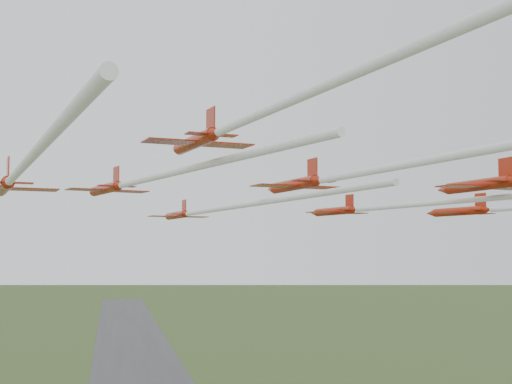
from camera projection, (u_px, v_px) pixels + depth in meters
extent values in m
cube|color=#38383A|center=(141.00, 379.00, 268.81)|extent=(38.00, 900.00, 0.04)
cylinder|color=#B3240D|center=(177.00, 215.00, 102.09)|extent=(2.67, 8.13, 1.05)
cone|color=#B3240D|center=(167.00, 217.00, 106.57)|extent=(1.37, 1.89, 1.05)
cone|color=#B3240D|center=(186.00, 214.00, 97.86)|extent=(1.16, 1.31, 0.95)
ellipsoid|color=black|center=(173.00, 213.00, 103.86)|extent=(0.57, 0.97, 0.30)
cube|color=#B3240D|center=(178.00, 217.00, 101.37)|extent=(8.70, 4.12, 0.10)
cube|color=#B3240D|center=(184.00, 214.00, 98.69)|extent=(3.96, 1.89, 0.08)
cube|color=#B3240D|center=(184.00, 207.00, 98.95)|extent=(0.44, 1.70, 1.90)
cylinder|color=silver|center=(260.00, 203.00, 74.64)|extent=(10.67, 48.74, 0.57)
cylinder|color=#B3240D|center=(105.00, 189.00, 80.87)|extent=(3.76, 8.66, 1.13)
cone|color=#B3240D|center=(92.00, 192.00, 85.47)|extent=(1.64, 2.11, 1.13)
cone|color=#B3240D|center=(120.00, 185.00, 76.55)|extent=(1.36, 1.49, 1.03)
ellipsoid|color=black|center=(100.00, 187.00, 82.69)|extent=(0.71, 1.06, 0.33)
cube|color=#B3240D|center=(108.00, 191.00, 80.14)|extent=(9.43, 5.32, 0.10)
cube|color=#B3240D|center=(117.00, 186.00, 77.39)|extent=(4.29, 2.44, 0.08)
cube|color=#B3240D|center=(116.00, 176.00, 77.66)|extent=(0.67, 1.79, 2.06)
cylinder|color=silver|center=(199.00, 166.00, 58.86)|extent=(12.75, 37.86, 0.62)
cylinder|color=#B3240D|center=(334.00, 211.00, 91.65)|extent=(3.21, 7.80, 1.01)
cone|color=#B3240D|center=(314.00, 213.00, 95.83)|extent=(1.45, 1.88, 1.01)
cone|color=#B3240D|center=(355.00, 209.00, 87.72)|extent=(1.20, 1.32, 0.92)
ellipsoid|color=black|center=(326.00, 209.00, 93.30)|extent=(0.62, 0.95, 0.30)
cube|color=#B3240D|center=(337.00, 213.00, 90.98)|extent=(8.46, 4.61, 0.09)
cube|color=#B3240D|center=(350.00, 210.00, 88.49)|extent=(3.85, 2.11, 0.07)
cube|color=#B3240D|center=(350.00, 202.00, 88.73)|extent=(0.56, 1.62, 1.84)
cylinder|color=silver|center=(471.00, 200.00, 70.53)|extent=(11.39, 36.64, 0.55)
cylinder|color=#B3240D|center=(4.00, 186.00, 58.51)|extent=(2.69, 8.12, 1.05)
cone|color=#B3240D|center=(0.00, 191.00, 62.99)|extent=(1.38, 1.89, 1.05)
cone|color=#B3240D|center=(9.00, 182.00, 54.30)|extent=(1.17, 1.31, 0.95)
ellipsoid|color=black|center=(3.00, 184.00, 60.28)|extent=(0.58, 0.97, 0.30)
cube|color=#B3240D|center=(5.00, 189.00, 57.80)|extent=(8.69, 4.15, 0.10)
cube|color=#B3240D|center=(8.00, 183.00, 55.12)|extent=(3.95, 1.90, 0.08)
cube|color=#B3240D|center=(8.00, 169.00, 55.38)|extent=(0.45, 1.69, 1.90)
cylinder|color=silver|center=(37.00, 151.00, 37.22)|extent=(8.06, 35.62, 0.57)
cylinder|color=#B3240D|center=(294.00, 185.00, 75.54)|extent=(3.22, 9.49, 1.22)
cone|color=#B3240D|center=(271.00, 189.00, 80.76)|extent=(1.62, 2.22, 1.22)
cone|color=#B3240D|center=(319.00, 180.00, 70.63)|extent=(1.37, 1.54, 1.11)
ellipsoid|color=black|center=(285.00, 182.00, 77.61)|extent=(0.68, 1.13, 0.36)
cube|color=#B3240D|center=(298.00, 187.00, 74.71)|extent=(10.18, 4.92, 0.11)
cube|color=#B3240D|center=(313.00, 181.00, 71.59)|extent=(4.63, 2.26, 0.09)
cube|color=#B3240D|center=(312.00, 169.00, 71.89)|extent=(0.54, 1.98, 2.22)
cylinder|color=silver|center=(441.00, 158.00, 53.37)|extent=(8.51, 35.92, 0.67)
cylinder|color=#B3240D|center=(459.00, 211.00, 84.98)|extent=(3.35, 7.83, 1.02)
cone|color=#B3240D|center=(431.00, 213.00, 89.15)|extent=(1.48, 1.90, 1.02)
cone|color=#B3240D|center=(488.00, 210.00, 81.06)|extent=(1.22, 1.34, 0.93)
ellipsoid|color=black|center=(448.00, 209.00, 86.63)|extent=(0.64, 0.96, 0.30)
cube|color=#B3240D|center=(463.00, 213.00, 84.32)|extent=(8.51, 4.76, 0.09)
cube|color=#B3240D|center=(482.00, 210.00, 81.83)|extent=(3.87, 2.18, 0.07)
cube|color=#B3240D|center=(480.00, 201.00, 82.08)|extent=(0.59, 1.62, 1.86)
cylinder|color=#B3240D|center=(195.00, 142.00, 55.55)|extent=(2.73, 8.20, 1.06)
cone|color=#B3240D|center=(176.00, 150.00, 60.07)|extent=(1.39, 1.91, 1.06)
cone|color=#B3240D|center=(216.00, 133.00, 51.29)|extent=(1.18, 1.33, 0.96)
ellipsoid|color=black|center=(187.00, 140.00, 57.33)|extent=(0.58, 0.98, 0.31)
cube|color=#B3240D|center=(198.00, 143.00, 54.83)|extent=(8.78, 4.20, 0.10)
cube|color=#B3240D|center=(211.00, 135.00, 52.13)|extent=(4.00, 1.93, 0.08)
cube|color=#B3240D|center=(211.00, 121.00, 52.39)|extent=(0.45, 1.71, 1.92)
cylinder|color=silver|center=(406.00, 51.00, 30.09)|extent=(10.00, 44.46, 0.58)
cylinder|color=#B3240D|center=(478.00, 185.00, 67.44)|extent=(2.77, 8.87, 1.14)
cone|color=#B3240D|center=(443.00, 190.00, 72.37)|extent=(1.47, 2.05, 1.14)
ellipsoid|color=black|center=(464.00, 183.00, 69.39)|extent=(0.61, 1.05, 0.33)
cube|color=#B3240D|center=(484.00, 187.00, 66.66)|extent=(9.47, 4.35, 0.10)
cube|color=#B3240D|center=(508.00, 181.00, 63.71)|extent=(4.31, 2.00, 0.08)
cube|color=#B3240D|center=(506.00, 169.00, 64.00)|extent=(0.45, 1.85, 2.07)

